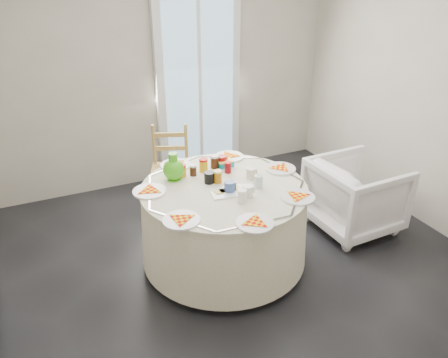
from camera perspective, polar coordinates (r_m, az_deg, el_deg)
name	(u,v)px	position (r m, az deg, el deg)	size (l,w,h in m)	color
floor	(243,270)	(3.81, 2.45, -11.78)	(4.00, 4.00, 0.00)	black
wall_back	(162,69)	(4.96, -8.05, 14.03)	(4.00, 0.02, 2.60)	#BCB5A3
wall_right	(446,94)	(4.42, 27.00, 9.88)	(0.02, 4.00, 2.60)	#BCB5A3
glass_door	(199,89)	(5.10, -3.32, 11.70)	(1.00, 0.08, 2.10)	silver
table	(224,224)	(3.70, 0.00, -5.89)	(1.39, 1.39, 0.70)	#F4EDCB
wooden_chair	(170,166)	(4.52, -7.04, 1.66)	(0.39, 0.37, 0.87)	tan
armchair	(356,192)	(4.34, 16.84, -1.62)	(0.75, 0.70, 0.77)	white
place_settings	(224,182)	(3.50, 0.00, -0.44)	(1.46, 1.46, 0.03)	silver
jar_cluster	(204,165)	(3.69, -2.60, 1.87)	(0.44, 0.22, 0.13)	#A84620
butter_tub	(225,160)	(3.85, 0.14, 2.46)	(0.14, 0.10, 0.06)	#0198AA
green_pitcher	(173,164)	(3.61, -6.64, 2.00)	(0.18, 0.18, 0.23)	#40B217
cheese_platter	(229,188)	(3.41, 0.63, -1.15)	(0.29, 0.18, 0.04)	white
mugs_glasses	(235,175)	(3.52, 1.50, 0.47)	(0.62, 0.62, 0.11)	#B2A9A9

